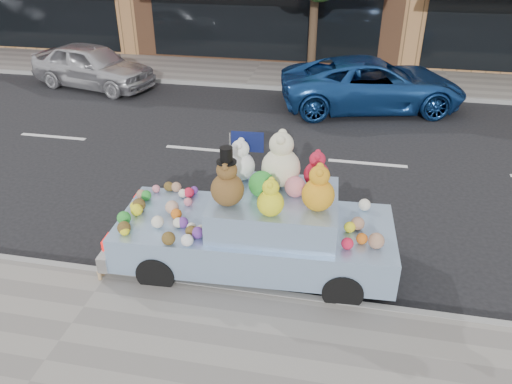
# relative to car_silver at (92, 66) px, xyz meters

# --- Properties ---
(ground) EXTENTS (120.00, 120.00, 0.00)m
(ground) POSITION_rel_car_silver_xyz_m (4.91, -4.13, -0.71)
(ground) COLOR black
(ground) RESTS_ON ground
(near_sidewalk) EXTENTS (60.00, 3.00, 0.12)m
(near_sidewalk) POSITION_rel_car_silver_xyz_m (4.91, -10.63, -0.65)
(near_sidewalk) COLOR gray
(near_sidewalk) RESTS_ON ground
(far_sidewalk) EXTENTS (60.00, 3.00, 0.12)m
(far_sidewalk) POSITION_rel_car_silver_xyz_m (4.91, 2.37, -0.65)
(far_sidewalk) COLOR gray
(far_sidewalk) RESTS_ON ground
(near_kerb) EXTENTS (60.00, 0.12, 0.13)m
(near_kerb) POSITION_rel_car_silver_xyz_m (4.91, -9.13, -0.65)
(near_kerb) COLOR gray
(near_kerb) RESTS_ON ground
(far_kerb) EXTENTS (60.00, 0.12, 0.13)m
(far_kerb) POSITION_rel_car_silver_xyz_m (4.91, 0.87, -0.65)
(far_kerb) COLOR gray
(far_kerb) RESTS_ON ground
(car_silver) EXTENTS (4.46, 2.63, 1.42)m
(car_silver) POSITION_rel_car_silver_xyz_m (0.00, 0.00, 0.00)
(car_silver) COLOR silver
(car_silver) RESTS_ON ground
(car_blue) EXTENTS (5.69, 3.62, 1.46)m
(car_blue) POSITION_rel_car_silver_xyz_m (8.95, -0.30, 0.02)
(car_blue) COLOR navy
(car_blue) RESTS_ON ground
(art_car) EXTENTS (4.57, 1.97, 2.26)m
(art_car) POSITION_rel_car_silver_xyz_m (7.14, -8.37, 0.09)
(art_car) COLOR black
(art_car) RESTS_ON ground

